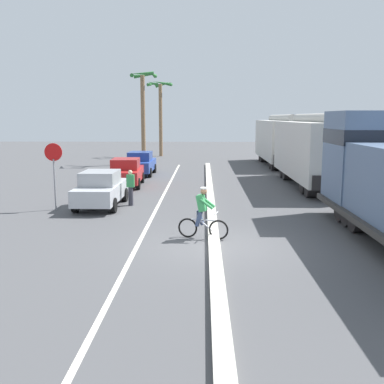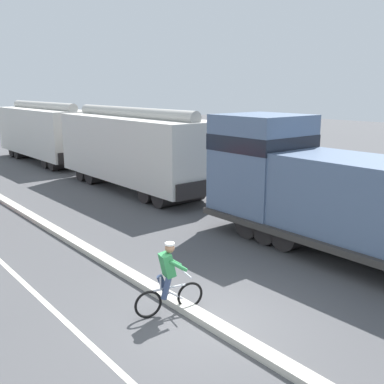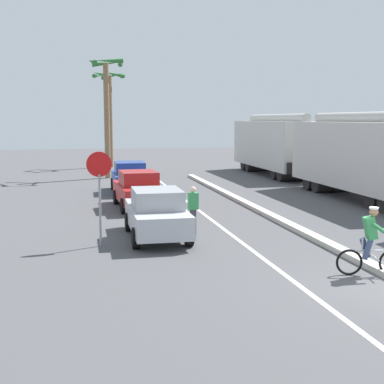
{
  "view_description": "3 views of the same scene",
  "coord_description": "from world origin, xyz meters",
  "px_view_note": "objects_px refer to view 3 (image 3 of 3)",
  "views": [
    {
      "loc": [
        -0.34,
        -13.69,
        3.97
      ],
      "look_at": [
        -0.73,
        1.37,
        1.45
      ],
      "focal_mm": 42.0,
      "sensor_mm": 36.0,
      "label": 1
    },
    {
      "loc": [
        -6.0,
        -6.97,
        5.1
      ],
      "look_at": [
        2.23,
        3.04,
        2.09
      ],
      "focal_mm": 42.0,
      "sensor_mm": 36.0,
      "label": 2
    },
    {
      "loc": [
        -7.35,
        -10.91,
        3.84
      ],
      "look_at": [
        -3.39,
        7.63,
        1.25
      ],
      "focal_mm": 50.0,
      "sensor_mm": 36.0,
      "label": 3
    }
  ],
  "objects_px": {
    "cyclist": "(371,243)",
    "parked_car_silver": "(157,214)",
    "parked_car_red": "(138,189)",
    "palm_tree_near": "(110,99)",
    "hopper_car_middle": "(276,145)",
    "pedestrian_by_cars": "(193,210)",
    "parked_car_blue": "(130,177)",
    "stop_sign": "(99,180)",
    "palm_tree_far": "(107,96)",
    "hopper_car_lead": "(364,156)"
  },
  "relations": [
    {
      "from": "parked_car_silver",
      "to": "palm_tree_far",
      "type": "height_order",
      "value": "palm_tree_far"
    },
    {
      "from": "hopper_car_middle",
      "to": "palm_tree_far",
      "type": "height_order",
      "value": "palm_tree_far"
    },
    {
      "from": "palm_tree_far",
      "to": "pedestrian_by_cars",
      "type": "relative_size",
      "value": 4.8
    },
    {
      "from": "stop_sign",
      "to": "palm_tree_near",
      "type": "xyz_separation_m",
      "value": [
        1.99,
        27.3,
        3.43
      ]
    },
    {
      "from": "parked_car_red",
      "to": "palm_tree_far",
      "type": "relative_size",
      "value": 0.55
    },
    {
      "from": "pedestrian_by_cars",
      "to": "stop_sign",
      "type": "bearing_deg",
      "value": -161.54
    },
    {
      "from": "parked_car_silver",
      "to": "palm_tree_near",
      "type": "height_order",
      "value": "palm_tree_near"
    },
    {
      "from": "parked_car_blue",
      "to": "cyclist",
      "type": "xyz_separation_m",
      "value": [
        4.35,
        -16.46,
        0.0
      ]
    },
    {
      "from": "pedestrian_by_cars",
      "to": "parked_car_red",
      "type": "bearing_deg",
      "value": 101.73
    },
    {
      "from": "hopper_car_middle",
      "to": "palm_tree_far",
      "type": "distance_m",
      "value": 11.9
    },
    {
      "from": "palm_tree_far",
      "to": "stop_sign",
      "type": "bearing_deg",
      "value": -93.92
    },
    {
      "from": "parked_car_red",
      "to": "palm_tree_far",
      "type": "distance_m",
      "value": 13.18
    },
    {
      "from": "hopper_car_middle",
      "to": "parked_car_silver",
      "type": "height_order",
      "value": "hopper_car_middle"
    },
    {
      "from": "hopper_car_lead",
      "to": "parked_car_blue",
      "type": "height_order",
      "value": "hopper_car_lead"
    },
    {
      "from": "hopper_car_lead",
      "to": "palm_tree_far",
      "type": "bearing_deg",
      "value": 133.33
    },
    {
      "from": "hopper_car_lead",
      "to": "palm_tree_near",
      "type": "bearing_deg",
      "value": 117.98
    },
    {
      "from": "hopper_car_lead",
      "to": "palm_tree_far",
      "type": "height_order",
      "value": "palm_tree_far"
    },
    {
      "from": "parked_car_red",
      "to": "hopper_car_middle",
      "type": "bearing_deg",
      "value": 47.52
    },
    {
      "from": "palm_tree_far",
      "to": "cyclist",
      "type": "bearing_deg",
      "value": -77.94
    },
    {
      "from": "cyclist",
      "to": "pedestrian_by_cars",
      "type": "height_order",
      "value": "cyclist"
    },
    {
      "from": "hopper_car_lead",
      "to": "pedestrian_by_cars",
      "type": "bearing_deg",
      "value": -148.06
    },
    {
      "from": "hopper_car_lead",
      "to": "pedestrian_by_cars",
      "type": "relative_size",
      "value": 6.54
    },
    {
      "from": "hopper_car_lead",
      "to": "parked_car_red",
      "type": "bearing_deg",
      "value": -178.72
    },
    {
      "from": "parked_car_silver",
      "to": "parked_car_red",
      "type": "bearing_deg",
      "value": 89.32
    },
    {
      "from": "hopper_car_middle",
      "to": "palm_tree_near",
      "type": "relative_size",
      "value": 1.39
    },
    {
      "from": "cyclist",
      "to": "parked_car_silver",
      "type": "bearing_deg",
      "value": 130.97
    },
    {
      "from": "hopper_car_lead",
      "to": "stop_sign",
      "type": "distance_m",
      "value": 14.56
    },
    {
      "from": "hopper_car_middle",
      "to": "pedestrian_by_cars",
      "type": "bearing_deg",
      "value": -118.7
    },
    {
      "from": "parked_car_red",
      "to": "parked_car_blue",
      "type": "distance_m",
      "value": 5.13
    },
    {
      "from": "stop_sign",
      "to": "palm_tree_near",
      "type": "distance_m",
      "value": 27.58
    },
    {
      "from": "cyclist",
      "to": "palm_tree_far",
      "type": "bearing_deg",
      "value": 102.06
    },
    {
      "from": "pedestrian_by_cars",
      "to": "hopper_car_lead",
      "type": "bearing_deg",
      "value": 31.94
    },
    {
      "from": "parked_car_blue",
      "to": "palm_tree_near",
      "type": "bearing_deg",
      "value": 90.15
    },
    {
      "from": "parked_car_silver",
      "to": "palm_tree_near",
      "type": "distance_m",
      "value": 26.99
    },
    {
      "from": "parked_car_silver",
      "to": "pedestrian_by_cars",
      "type": "bearing_deg",
      "value": 14.31
    },
    {
      "from": "palm_tree_near",
      "to": "hopper_car_middle",
      "type": "bearing_deg",
      "value": -38.8
    },
    {
      "from": "hopper_car_lead",
      "to": "palm_tree_near",
      "type": "distance_m",
      "value": 23.18
    },
    {
      "from": "parked_car_red",
      "to": "palm_tree_near",
      "type": "xyz_separation_m",
      "value": [
        0.08,
        20.49,
        4.64
      ]
    },
    {
      "from": "hopper_car_middle",
      "to": "pedestrian_by_cars",
      "type": "relative_size",
      "value": 6.54
    },
    {
      "from": "cyclist",
      "to": "palm_tree_near",
      "type": "relative_size",
      "value": 0.22
    },
    {
      "from": "parked_car_red",
      "to": "parked_car_blue",
      "type": "xyz_separation_m",
      "value": [
        0.12,
        5.13,
        0.0
      ]
    },
    {
      "from": "stop_sign",
      "to": "parked_car_silver",
      "type": "bearing_deg",
      "value": 21.23
    },
    {
      "from": "parked_car_silver",
      "to": "parked_car_blue",
      "type": "xyz_separation_m",
      "value": [
        0.2,
        11.23,
        0.0
      ]
    },
    {
      "from": "pedestrian_by_cars",
      "to": "parked_car_silver",
      "type": "bearing_deg",
      "value": -165.69
    },
    {
      "from": "palm_tree_far",
      "to": "palm_tree_near",
      "type": "bearing_deg",
      "value": 85.26
    },
    {
      "from": "hopper_car_middle",
      "to": "cyclist",
      "type": "xyz_separation_m",
      "value": [
        -6.37,
        -23.17,
        -1.26
      ]
    },
    {
      "from": "parked_car_red",
      "to": "cyclist",
      "type": "height_order",
      "value": "cyclist"
    },
    {
      "from": "palm_tree_near",
      "to": "pedestrian_by_cars",
      "type": "bearing_deg",
      "value": -87.57
    },
    {
      "from": "hopper_car_middle",
      "to": "cyclist",
      "type": "distance_m",
      "value": 24.06
    },
    {
      "from": "parked_car_silver",
      "to": "palm_tree_near",
      "type": "xyz_separation_m",
      "value": [
        0.16,
        26.59,
        4.64
      ]
    }
  ]
}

